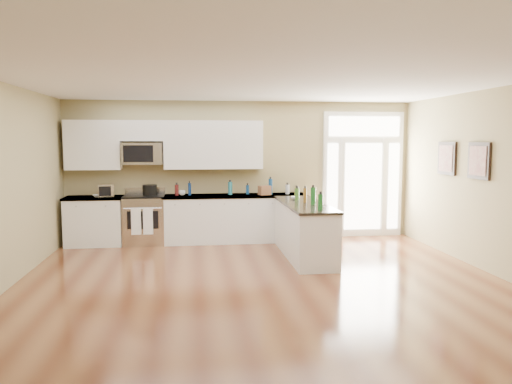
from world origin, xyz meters
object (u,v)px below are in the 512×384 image
kitchen_range (144,219)px  stockpot (150,190)px  toaster_oven (106,191)px  peninsula_cabinet (304,232)px

kitchen_range → stockpot: size_ratio=3.80×
kitchen_range → toaster_oven: bearing=-176.5°
peninsula_cabinet → stockpot: bearing=151.5°
toaster_oven → peninsula_cabinet: bearing=-32.3°
kitchen_range → stockpot: stockpot is taller
peninsula_cabinet → toaster_oven: bearing=158.5°
peninsula_cabinet → toaster_oven: (-3.56, 1.40, 0.63)m
kitchen_range → stockpot: 0.59m
stockpot → toaster_oven: size_ratio=1.01×
peninsula_cabinet → toaster_oven: toaster_oven is taller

